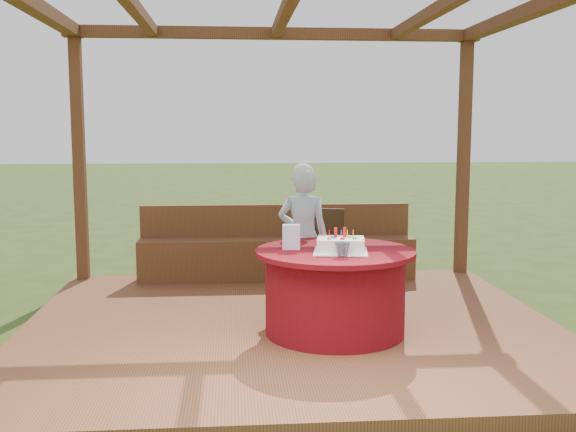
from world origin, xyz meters
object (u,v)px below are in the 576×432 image
(table, at_px, (335,291))
(chair, at_px, (322,249))
(bench, at_px, (277,254))
(gift_bag, at_px, (291,237))
(drinking_glass, at_px, (342,250))
(birthday_cake, at_px, (341,245))
(elderly_woman, at_px, (303,234))

(table, bearing_deg, chair, 87.52)
(bench, relative_size, gift_bag, 15.23)
(gift_bag, relative_size, drinking_glass, 1.73)
(bench, distance_m, gift_bag, 2.06)
(bench, distance_m, birthday_cake, 2.23)
(bench, bearing_deg, elderly_woman, -81.35)
(drinking_glass, bearing_deg, chair, 88.29)
(chair, bearing_deg, drinking_glass, -91.71)
(bench, bearing_deg, chair, -66.04)
(bench, height_order, gift_bag, gift_bag)
(table, bearing_deg, bench, 99.09)
(elderly_woman, distance_m, gift_bag, 0.91)
(chair, xyz_separation_m, birthday_cake, (-0.02, -1.29, 0.27))
(bench, relative_size, table, 2.36)
(gift_bag, bearing_deg, table, -2.21)
(table, xyz_separation_m, gift_bag, (-0.35, 0.06, 0.43))
(birthday_cake, relative_size, drinking_glass, 4.16)
(elderly_woman, bearing_deg, drinking_glass, -82.34)
(table, relative_size, gift_bag, 6.46)
(bench, relative_size, elderly_woman, 2.27)
(elderly_woman, height_order, gift_bag, elderly_woman)
(birthday_cake, height_order, gift_bag, gift_bag)
(gift_bag, bearing_deg, chair, 78.30)
(chair, xyz_separation_m, gift_bag, (-0.40, -1.14, 0.31))
(birthday_cake, relative_size, gift_bag, 2.41)
(bench, height_order, birthday_cake, birthday_cake)
(bench, relative_size, birthday_cake, 6.32)
(chair, bearing_deg, gift_bag, -109.22)
(table, distance_m, elderly_woman, 1.00)
(bench, xyz_separation_m, drinking_glass, (0.34, -2.35, 0.47))
(chair, bearing_deg, birthday_cake, -91.03)
(table, height_order, birthday_cake, birthday_cake)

